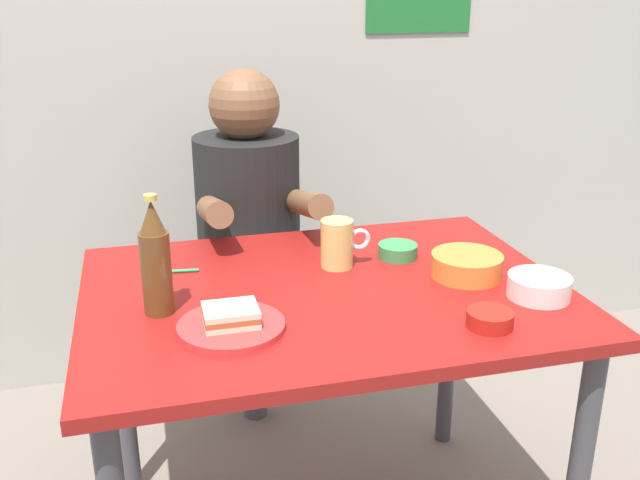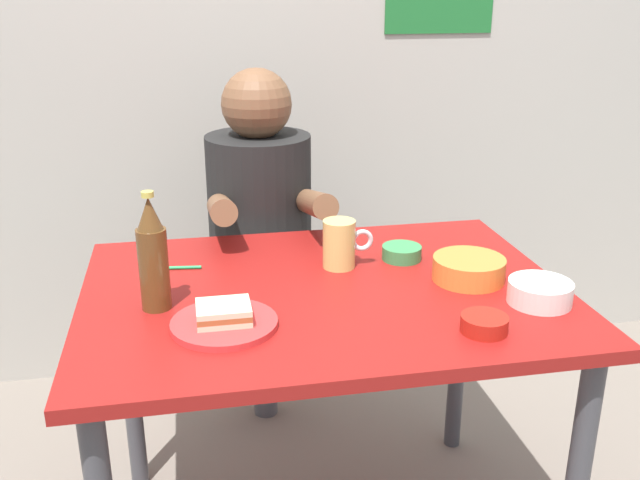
% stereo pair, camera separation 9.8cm
% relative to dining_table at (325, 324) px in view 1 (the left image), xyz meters
% --- Properties ---
extents(wall_back, '(4.40, 0.09, 2.60)m').
position_rel_dining_table_xyz_m(wall_back, '(0.00, 1.05, 0.65)').
color(wall_back, '#ADA89E').
rests_on(wall_back, ground).
extents(dining_table, '(1.10, 0.80, 0.74)m').
position_rel_dining_table_xyz_m(dining_table, '(0.00, 0.00, 0.00)').
color(dining_table, maroon).
rests_on(dining_table, ground).
extents(stool, '(0.34, 0.34, 0.45)m').
position_rel_dining_table_xyz_m(stool, '(-0.08, 0.63, -0.30)').
color(stool, '#4C4C51').
rests_on(stool, ground).
extents(person_seated, '(0.33, 0.56, 0.72)m').
position_rel_dining_table_xyz_m(person_seated, '(-0.08, 0.62, 0.12)').
color(person_seated, black).
rests_on(person_seated, stool).
extents(plate_orange, '(0.22, 0.22, 0.01)m').
position_rel_dining_table_xyz_m(plate_orange, '(-0.24, -0.15, 0.10)').
color(plate_orange, red).
rests_on(plate_orange, dining_table).
extents(sandwich, '(0.11, 0.09, 0.04)m').
position_rel_dining_table_xyz_m(sandwich, '(-0.24, -0.15, 0.13)').
color(sandwich, beige).
rests_on(sandwich, plate_orange).
extents(beer_mug, '(0.13, 0.08, 0.12)m').
position_rel_dining_table_xyz_m(beer_mug, '(0.06, 0.12, 0.15)').
color(beer_mug, '#D1BC66').
rests_on(beer_mug, dining_table).
extents(beer_bottle, '(0.06, 0.06, 0.26)m').
position_rel_dining_table_xyz_m(beer_bottle, '(-0.38, -0.03, 0.21)').
color(beer_bottle, '#593819').
rests_on(beer_bottle, dining_table).
extents(dip_bowl_green, '(0.10, 0.10, 0.03)m').
position_rel_dining_table_xyz_m(dip_bowl_green, '(0.23, 0.14, 0.11)').
color(dip_bowl_green, '#388C4C').
rests_on(dip_bowl_green, dining_table).
extents(sambal_bowl_red, '(0.10, 0.10, 0.03)m').
position_rel_dining_table_xyz_m(sambal_bowl_red, '(0.27, -0.27, 0.11)').
color(sambal_bowl_red, '#B21E14').
rests_on(sambal_bowl_red, dining_table).
extents(soup_bowl_orange, '(0.17, 0.17, 0.05)m').
position_rel_dining_table_xyz_m(soup_bowl_orange, '(0.34, -0.02, 0.12)').
color(soup_bowl_orange, orange).
rests_on(soup_bowl_orange, dining_table).
extents(rice_bowl_white, '(0.14, 0.14, 0.05)m').
position_rel_dining_table_xyz_m(rice_bowl_white, '(0.45, -0.17, 0.12)').
color(rice_bowl_white, silver).
rests_on(rice_bowl_white, dining_table).
extents(spoon, '(0.13, 0.03, 0.01)m').
position_rel_dining_table_xyz_m(spoon, '(-0.36, 0.18, 0.10)').
color(spoon, '#26A559').
rests_on(spoon, dining_table).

